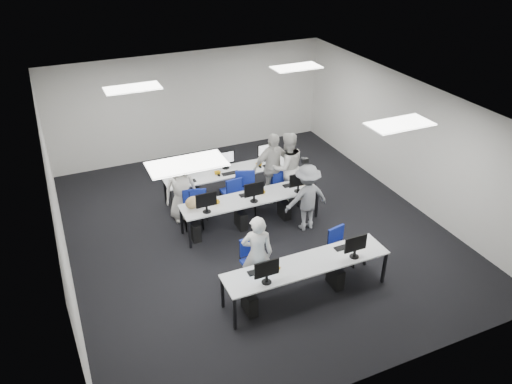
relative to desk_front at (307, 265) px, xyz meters
name	(u,v)px	position (x,y,z in m)	size (l,w,h in m)	color
room	(254,171)	(0.00, 2.40, 0.82)	(9.00, 9.02, 3.00)	black
ceiling_panels	(254,104)	(0.00, 2.40, 2.30)	(5.20, 4.60, 0.02)	white
desk_front	(307,265)	(0.00, 0.00, 0.00)	(3.20, 0.70, 0.73)	silver
desk_mid	(251,199)	(0.00, 2.60, 0.00)	(3.20, 0.70, 0.73)	silver
desk_back	(228,173)	(0.00, 4.00, 0.00)	(3.20, 0.70, 0.73)	silver
equipment_front	(297,282)	(-0.19, -0.02, -0.32)	(2.51, 0.41, 1.19)	#0D62B1
equipment_mid	(243,214)	(-0.19, 2.58, -0.32)	(2.91, 0.41, 1.19)	white
equipment_back	(236,182)	(0.19, 4.02, -0.32)	(2.91, 0.41, 1.19)	white
chair_0	(255,271)	(-0.74, 0.67, -0.38)	(0.50, 0.54, 0.96)	navy
chair_1	(340,255)	(1.05, 0.47, -0.41)	(0.50, 0.53, 0.86)	navy
chair_2	(193,216)	(-1.22, 3.10, -0.41)	(0.50, 0.53, 0.85)	navy
chair_3	(246,200)	(0.12, 3.20, -0.37)	(0.64, 0.66, 0.99)	navy
chair_4	(289,194)	(1.23, 3.11, -0.41)	(0.50, 0.53, 0.85)	navy
chair_5	(198,207)	(-1.02, 3.40, -0.41)	(0.48, 0.51, 0.84)	navy
chair_6	(231,198)	(-0.14, 3.48, -0.41)	(0.45, 0.49, 0.87)	navy
chair_7	(278,189)	(1.11, 3.45, -0.42)	(0.51, 0.53, 0.81)	navy
handbag	(193,202)	(-1.32, 2.69, 0.19)	(0.34, 0.22, 0.28)	olive
student_0	(257,254)	(-0.76, 0.54, 0.13)	(0.59, 0.39, 1.62)	silver
student_1	(287,167)	(1.27, 3.32, 0.21)	(0.87, 0.68, 1.79)	silver
student_2	(181,190)	(-1.35, 3.51, 0.09)	(0.75, 0.49, 1.54)	silver
student_3	(272,168)	(0.94, 3.45, 0.21)	(1.04, 0.43, 1.77)	silver
photographer	(307,198)	(1.10, 2.00, 0.11)	(1.02, 0.59, 1.58)	gray
dslr_camera	(305,160)	(1.10, 2.18, 0.95)	(0.14, 0.18, 0.10)	black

